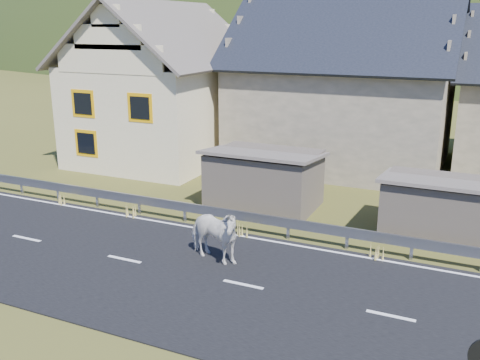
% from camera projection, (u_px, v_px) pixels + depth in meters
% --- Properties ---
extents(ground, '(160.00, 160.00, 0.00)m').
position_uv_depth(ground, '(243.00, 286.00, 14.81)').
color(ground, '#3B3D18').
rests_on(ground, ground).
extents(road, '(60.00, 7.00, 0.04)m').
position_uv_depth(road, '(243.00, 285.00, 14.80)').
color(road, black).
rests_on(road, ground).
extents(lane_markings, '(60.00, 6.60, 0.01)m').
position_uv_depth(lane_markings, '(243.00, 284.00, 14.79)').
color(lane_markings, silver).
rests_on(lane_markings, road).
extents(guardrail, '(28.10, 0.09, 0.75)m').
position_uv_depth(guardrail, '(288.00, 224.00, 17.87)').
color(guardrail, '#93969B').
rests_on(guardrail, ground).
extents(shed_left, '(4.30, 3.30, 2.40)m').
position_uv_depth(shed_left, '(264.00, 180.00, 20.97)').
color(shed_left, '#62574B').
rests_on(shed_left, ground).
extents(shed_right, '(3.80, 2.90, 2.20)m').
position_uv_depth(shed_right, '(438.00, 209.00, 17.98)').
color(shed_right, '#62574B').
rests_on(shed_right, ground).
extents(house_cream, '(7.80, 9.80, 8.30)m').
position_uv_depth(house_cream, '(163.00, 76.00, 28.05)').
color(house_cream, beige).
rests_on(house_cream, ground).
extents(house_stone_a, '(10.80, 9.80, 8.90)m').
position_uv_depth(house_stone_a, '(346.00, 72.00, 27.01)').
color(house_stone_a, tan).
rests_on(house_stone_a, ground).
extents(mountain, '(440.00, 280.00, 260.00)m').
position_uv_depth(mountain, '(480.00, 110.00, 175.70)').
color(mountain, '#273911').
rests_on(mountain, ground).
extents(conifer_patch, '(76.00, 50.00, 28.00)m').
position_uv_depth(conifer_patch, '(222.00, 28.00, 131.10)').
color(conifer_patch, black).
rests_on(conifer_patch, ground).
extents(horse, '(1.41, 2.23, 1.75)m').
position_uv_depth(horse, '(213.00, 234.00, 16.04)').
color(horse, silver).
rests_on(horse, road).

